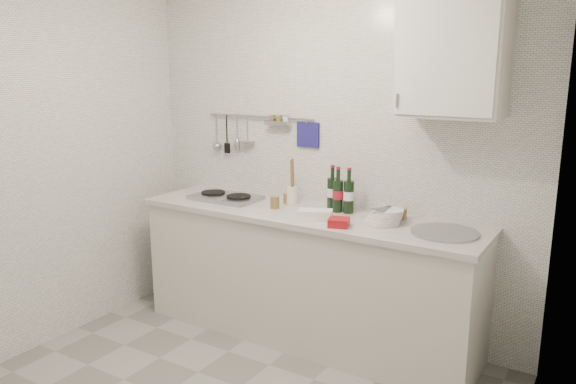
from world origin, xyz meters
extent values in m
cube|color=silver|center=(0.00, 1.40, 1.25)|extent=(3.00, 0.02, 2.50)
cube|color=silver|center=(-1.50, 0.00, 1.25)|extent=(0.02, 2.80, 2.50)
cube|color=silver|center=(1.50, 0.00, 1.25)|extent=(0.02, 2.80, 2.50)
cube|color=beige|center=(0.00, 1.10, 0.44)|extent=(2.40, 0.60, 0.88)
cube|color=silver|center=(0.00, 1.10, 0.90)|extent=(2.44, 0.64, 0.04)
cube|color=black|center=(0.00, 1.12, 0.05)|extent=(2.34, 0.52, 0.10)
cube|color=#93969B|center=(-0.70, 1.10, 0.94)|extent=(0.50, 0.32, 0.03)
cylinder|color=black|center=(-0.82, 1.10, 0.96)|extent=(0.18, 0.18, 0.01)
cylinder|color=black|center=(-0.58, 1.10, 0.96)|extent=(0.18, 0.18, 0.01)
cylinder|color=#93969B|center=(0.95, 1.10, 0.93)|extent=(0.40, 0.40, 0.02)
cylinder|color=#93969B|center=(0.95, 1.10, 0.87)|extent=(0.34, 0.34, 0.10)
cylinder|color=#93969B|center=(-0.58, 1.37, 1.52)|extent=(0.95, 0.02, 0.02)
cube|color=navy|center=(-0.16, 1.39, 1.41)|extent=(0.18, 0.02, 0.18)
cube|color=beige|center=(0.90, 1.22, 1.95)|extent=(0.60, 0.35, 0.70)
cube|color=white|center=(0.90, 1.04, 1.95)|extent=(0.56, 0.01, 0.66)
cylinder|color=#93969B|center=(0.64, 1.03, 1.70)|extent=(0.01, 0.01, 0.08)
cylinder|color=#5170B7|center=(-0.78, 1.06, 0.93)|extent=(0.23, 0.23, 0.01)
cylinder|color=#5170B7|center=(-0.78, 1.06, 0.94)|extent=(0.23, 0.23, 0.01)
cylinder|color=white|center=(0.55, 1.10, 0.93)|extent=(0.23, 0.23, 0.01)
cylinder|color=white|center=(0.55, 1.11, 0.94)|extent=(0.22, 0.22, 0.01)
cylinder|color=white|center=(0.56, 1.11, 0.95)|extent=(0.21, 0.21, 0.01)
cylinder|color=white|center=(0.56, 1.11, 0.96)|extent=(0.21, 0.21, 0.01)
cylinder|color=white|center=(0.57, 1.12, 0.97)|extent=(0.20, 0.20, 0.01)
cylinder|color=white|center=(0.57, 1.12, 0.99)|extent=(0.20, 0.20, 0.01)
cylinder|color=white|center=(0.58, 1.12, 1.00)|extent=(0.19, 0.19, 0.01)
cylinder|color=white|center=(0.58, 1.13, 1.01)|extent=(0.18, 0.18, 0.01)
cube|color=white|center=(0.14, 0.96, 0.95)|extent=(0.24, 0.19, 0.07)
cube|color=red|center=(0.34, 0.90, 0.95)|extent=(0.16, 0.16, 0.05)
cylinder|color=white|center=(-0.21, 1.25, 0.98)|extent=(0.08, 0.08, 0.12)
cylinder|color=brown|center=(-0.20, 1.25, 1.13)|extent=(0.04, 0.06, 0.24)
cylinder|color=brown|center=(-0.22, 1.26, 1.12)|extent=(0.04, 0.04, 0.22)
cylinder|color=brown|center=(-0.24, 1.24, 0.96)|extent=(0.06, 0.06, 0.07)
cylinder|color=tan|center=(-0.24, 1.24, 1.00)|extent=(0.07, 0.07, 0.01)
cylinder|color=brown|center=(0.61, 1.28, 0.95)|extent=(0.07, 0.07, 0.07)
cylinder|color=tan|center=(0.61, 1.28, 0.99)|extent=(0.07, 0.07, 0.01)
cylinder|color=brown|center=(0.60, 1.17, 0.96)|extent=(0.06, 0.06, 0.07)
cylinder|color=tan|center=(0.60, 1.17, 1.00)|extent=(0.07, 0.07, 0.01)
cylinder|color=brown|center=(-0.24, 1.07, 0.96)|extent=(0.06, 0.06, 0.08)
cylinder|color=tan|center=(-0.24, 1.07, 1.01)|extent=(0.07, 0.07, 0.01)
camera|label=1|loc=(1.85, -2.11, 1.90)|focal=35.00mm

